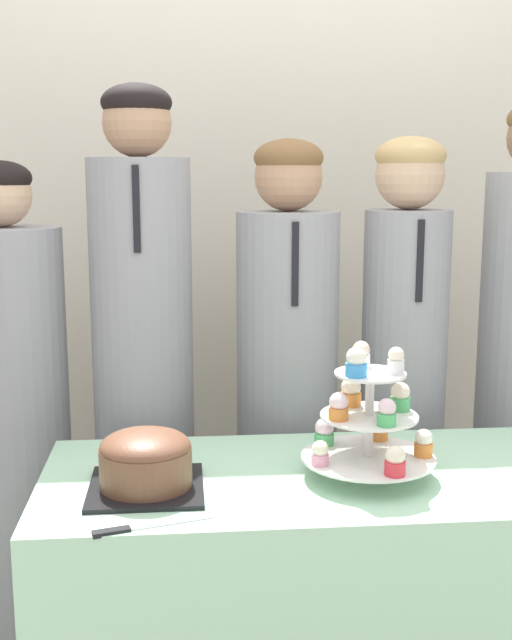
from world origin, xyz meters
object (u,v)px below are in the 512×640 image
(cake_knife, at_px, (134,528))
(student_0, at_px, (14,435))
(round_cake, at_px, (146,460))
(cupcake_stand, at_px, (369,418))
(student_1, at_px, (144,391))
(student_2, at_px, (287,412))
(student_3, at_px, (402,398))

(cake_knife, xyz_separation_m, student_0, (-0.38, 0.75, -0.05))
(round_cake, bearing_deg, cupcake_stand, 3.50)
(student_1, height_order, student_2, student_1)
(student_1, distance_m, student_2, 0.41)
(cupcake_stand, distance_m, student_3, 0.59)
(round_cake, xyz_separation_m, student_1, (-0.03, 0.56, -0.00))
(cupcake_stand, relative_size, student_2, 0.21)
(cupcake_stand, bearing_deg, student_2, 101.89)
(student_2, bearing_deg, cake_knife, -117.47)
(cupcake_stand, bearing_deg, round_cake, -176.50)
(cake_knife, distance_m, student_1, 0.76)
(student_0, bearing_deg, cupcake_stand, -31.01)
(cake_knife, bearing_deg, cupcake_stand, 8.56)
(cupcake_stand, relative_size, student_3, 0.21)
(cupcake_stand, height_order, student_3, student_3)
(student_1, bearing_deg, student_3, -0.00)
(cupcake_stand, distance_m, student_2, 0.56)
(cupcake_stand, height_order, student_1, student_1)
(student_1, xyz_separation_m, student_3, (0.74, -0.00, -0.04))
(student_1, xyz_separation_m, student_2, (0.41, -0.00, -0.07))
(cupcake_stand, bearing_deg, student_0, 148.99)
(round_cake, xyz_separation_m, student_2, (0.38, 0.56, -0.07))
(round_cake, bearing_deg, student_0, 125.05)
(student_2, bearing_deg, student_1, 180.00)
(cupcake_stand, bearing_deg, student_1, 134.30)
(cake_knife, height_order, student_3, student_3)
(student_0, height_order, student_3, student_3)
(round_cake, distance_m, student_1, 0.56)
(student_3, bearing_deg, student_0, 180.00)
(cake_knife, relative_size, student_3, 0.16)
(student_2, bearing_deg, round_cake, -123.98)
(student_1, bearing_deg, cupcake_stand, -45.70)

